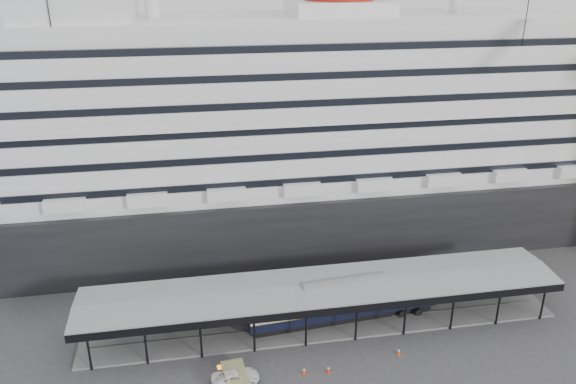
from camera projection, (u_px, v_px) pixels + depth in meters
name	position (u px, v px, depth m)	size (l,w,h in m)	color
ground	(333.00, 348.00, 62.66)	(200.00, 200.00, 0.00)	#363638
cruise_ship	(284.00, 116.00, 84.83)	(130.00, 30.00, 43.90)	black
platform_canopy	(323.00, 305.00, 66.32)	(56.00, 9.18, 5.30)	slate
port_truck	(236.00, 378.00, 57.15)	(2.26, 4.89, 1.36)	white
pullman_carriage	(343.00, 300.00, 66.58)	(23.27, 4.90, 22.68)	black
traffic_cone_left	(328.00, 369.00, 58.79)	(0.50, 0.50, 0.81)	red
traffic_cone_mid	(304.00, 371.00, 58.57)	(0.48, 0.48, 0.77)	red
traffic_cone_right	(399.00, 351.00, 61.50)	(0.51, 0.51, 0.76)	#CF480B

